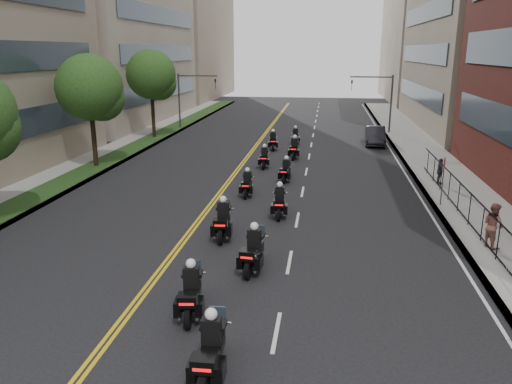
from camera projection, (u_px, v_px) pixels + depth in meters
The scene contains 23 objects.
sidewalk_right at pixel (443, 175), 32.24m from camera, with size 4.00×90.00×0.15m, color gray.
sidewalk_left at pixel (92, 164), 35.46m from camera, with size 4.00×90.00×0.15m, color gray.
grass_strip at pixel (103, 163), 35.32m from camera, with size 2.00×90.00×0.04m, color #183814.
building_right_far at pixel (441, 16), 77.91m from camera, with size 15.00×28.00×26.00m, color gray.
building_left_far at pixel (172, 18), 83.74m from camera, with size 16.00×28.00×26.00m, color gray.
iron_fence at pixel (490, 232), 19.76m from camera, with size 0.05×28.00×1.50m.
street_trees at pixel (48, 101), 27.86m from camera, with size 4.40×38.40×7.98m.
traffic_signal_right at pixel (381, 95), 47.77m from camera, with size 4.09×0.20×5.60m.
traffic_signal_left at pixel (188, 93), 50.33m from camera, with size 4.09×0.20×5.60m.
motorcycle_1 at pixel (211, 352), 12.21m from camera, with size 0.57×2.47×1.82m.
motorcycle_2 at pixel (191, 294), 15.14m from camera, with size 0.74×2.43×1.80m.
motorcycle_3 at pixel (253, 252), 18.26m from camera, with size 0.67×2.47×1.82m.
motorcycle_4 at pixel (223, 222), 21.44m from camera, with size 0.67×2.51×1.85m.
motorcycle_5 at pixel (279, 203), 24.29m from camera, with size 0.58×2.32×1.71m.
motorcycle_6 at pixel (247, 185), 27.74m from camera, with size 0.50×2.15×1.59m.
motorcycle_7 at pixel (286, 171), 30.79m from camera, with size 0.58×2.16×1.60m.
motorcycle_8 at pixel (264, 158), 34.46m from camera, with size 0.55×2.21×1.63m.
motorcycle_9 at pixel (294, 149), 37.32m from camera, with size 0.56×2.41×1.78m.
motorcycle_10 at pixel (273, 142), 40.63m from camera, with size 0.66×2.29×1.69m.
motorcycle_11 at pixel (295, 137), 43.12m from camera, with size 0.58×2.15×1.58m.
parked_sedan at pixel (375, 136), 42.83m from camera, with size 1.62×4.66×1.53m, color black.
pedestrian_b at pixel (493, 225), 20.01m from camera, with size 0.90×0.70×1.85m, color #9A6154.
pedestrian_c at pixel (440, 171), 29.56m from camera, with size 0.91×0.38×1.55m, color #403F46.
Camera 1 is at (4.39, -7.69, 7.83)m, focal length 35.00 mm.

